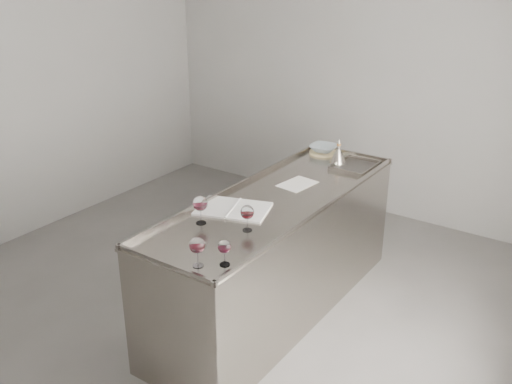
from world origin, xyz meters
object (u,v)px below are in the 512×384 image
Objects in this scene: counter at (277,255)px; wine_glass_left at (200,204)px; ceramic_bowl at (323,148)px; wine_glass_middle at (247,213)px; wine_funnel at (338,156)px; notebook at (233,209)px; wine_glass_small at (224,248)px; wine_glass_right at (197,246)px.

wine_glass_left reaches higher than counter.
ceramic_bowl is at bearing 101.08° from counter.
wine_glass_middle is 1.67m from ceramic_bowl.
wine_glass_left is 1.12× the size of wine_glass_middle.
counter is at bearing -90.61° from wine_funnel.
ceramic_bowl is at bearing 74.36° from notebook.
notebook is (-0.14, -0.35, 0.48)m from counter.
wine_funnel reaches higher than counter.
wine_glass_left is 0.32m from wine_glass_middle.
wine_funnel reaches higher than wine_glass_small.
notebook is at bearing 123.31° from wine_glass_small.
counter is 0.82m from wine_glass_middle.
wine_glass_right reaches higher than wine_glass_middle.
wine_glass_right is at bearing -86.03° from notebook.
ceramic_bowl is 0.27m from wine_funnel.
wine_glass_right is at bearing -85.77° from wine_funnel.
wine_glass_middle is at bearing -85.57° from wine_funnel.
ceramic_bowl is at bearing 146.36° from wine_funnel.
counter is 1.07m from wine_funnel.
wine_glass_middle is (0.31, 0.09, -0.01)m from wine_glass_left.
wine_glass_left is at bearing 143.40° from wine_glass_small.
wine_glass_left is 0.83× the size of ceramic_bowl.
wine_funnel is at bearing 64.80° from notebook.
counter is 0.90m from wine_glass_left.
wine_glass_left is at bearing -89.20° from ceramic_bowl.
wine_glass_small is 0.27× the size of notebook.
wine_glass_left is 1.24× the size of wine_glass_small.
wine_glass_middle is at bearing 93.66° from wine_glass_right.
ceramic_bowl reaches higher than notebook.
wine_glass_right is 0.15m from wine_glass_small.
wine_funnel is (0.20, 1.57, -0.07)m from wine_glass_left.
counter is 1.21m from ceramic_bowl.
wine_glass_right is 0.77× the size of ceramic_bowl.
notebook is (-0.42, 0.64, -0.10)m from wine_glass_small.
ceramic_bowl is (-0.02, 1.72, -0.09)m from wine_glass_left.
wine_funnel reaches higher than notebook.
wine_glass_small is at bearing -70.81° from wine_glass_middle.
wine_glass_right is 0.80m from notebook.
ceramic_bowl is 1.11× the size of wine_funnel.
ceramic_bowl is at bearing 101.65° from wine_glass_middle.
wine_glass_middle is 0.83× the size of wine_funnel.
wine_glass_small is 1.93m from wine_funnel.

